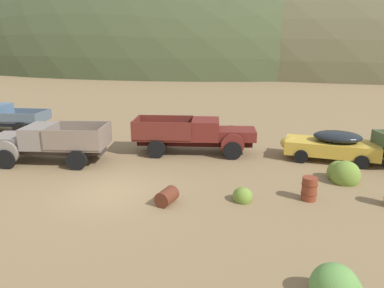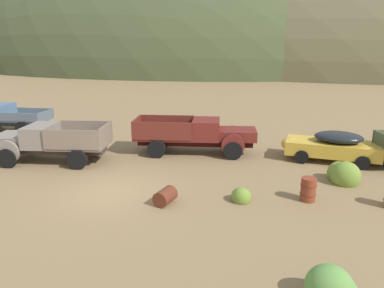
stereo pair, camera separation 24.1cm
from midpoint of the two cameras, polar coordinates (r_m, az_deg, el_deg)
name	(u,v)px [view 1 (the left image)]	position (r m, az deg, el deg)	size (l,w,h in m)	color
ground_plane	(111,193)	(14.93, -13.33, -7.59)	(300.00, 300.00, 0.00)	olive
hill_far_left	(165,69)	(89.83, -4.39, 11.95)	(103.40, 60.97, 53.71)	#424C2D
hill_distant	(355,72)	(86.42, 24.59, 10.46)	(109.37, 53.68, 47.15)	brown
truck_chalk_blue	(0,118)	(27.54, -28.69, 3.70)	(5.77, 2.78, 1.89)	#262D39
truck_primer_gray	(44,142)	(19.46, -22.97, 0.25)	(5.97, 3.36, 1.91)	#3D322D
truck_oxblood	(202,135)	(19.38, 1.30, 1.41)	(6.78, 3.18, 1.91)	black
car_faded_yellow	(328,145)	(19.51, 20.65, -0.12)	(4.90, 2.32, 1.57)	gold
oil_drum_spare	(309,189)	(14.41, 17.82, -6.84)	(0.61, 0.61, 0.92)	brown
oil_drum_by_truck	(167,197)	(13.49, -4.57, -8.40)	(0.76, 0.97, 0.60)	#5B2819
bush_front_left	(323,142)	(22.22, 20.01, 0.34)	(1.43, 1.15, 1.11)	olive
bush_near_barrel	(343,174)	(16.85, 22.63, -4.48)	(1.33, 1.45, 1.28)	olive
bush_back_edge	(243,196)	(13.87, 7.63, -8.28)	(0.77, 0.78, 0.74)	olive
bush_front_right	(335,288)	(9.58, 21.28, -20.67)	(1.21, 1.09, 1.16)	#5B8E42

